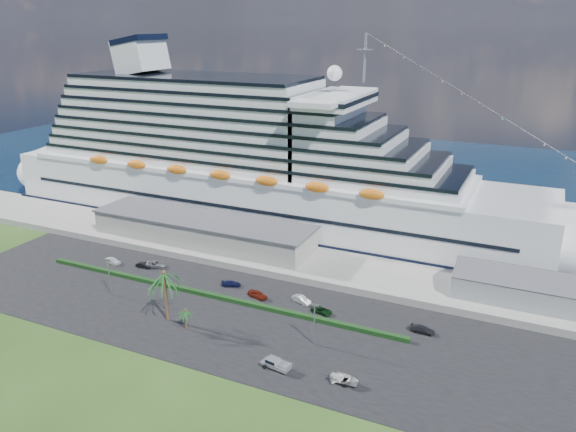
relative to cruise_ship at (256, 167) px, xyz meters
The scene contains 22 objects.
ground 69.56m from the cruise_ship, 71.40° to the right, with size 420.00×420.00×0.00m, color #264416.
asphalt_lot 59.58m from the cruise_ship, 67.89° to the right, with size 140.00×38.00×0.12m, color black.
wharf 35.90m from the cruise_ship, 48.10° to the right, with size 240.00×20.00×1.80m, color gray.
water 71.40m from the cruise_ship, 71.93° to the left, with size 420.00×160.00×0.02m, color #0B1A32.
cruise_ship is the anchor object (origin of this frame).
terminal_building 26.92m from the cruise_ship, 98.22° to the right, with size 61.00×15.00×6.30m.
port_shed 78.32m from the cruise_ship, 18.08° to the right, with size 24.00×12.31×7.37m.
hedge 52.41m from the cruise_ship, 74.26° to the right, with size 88.00×1.10×0.90m, color black.
lamp_post_left 57.50m from the cruise_ship, 96.59° to the right, with size 1.60×0.35×8.27m.
lamp_post_right 70.64m from the cruise_ship, 53.44° to the right, with size 1.60×0.35×8.27m.
palm_tall 61.56m from the cruise_ship, 79.12° to the right, with size 8.82×8.82×11.13m.
palm_short 65.13m from the cruise_ship, 74.52° to the right, with size 3.53×3.53×4.56m.
parked_car_0 48.95m from the cruise_ship, 112.03° to the right, with size 1.76×4.38×1.49m, color white.
parked_car_1 45.53m from the cruise_ship, 102.02° to the right, with size 1.38×3.97×1.31m, color black.
parked_car_2 43.72m from the cruise_ship, 99.23° to the right, with size 2.43×5.26×1.46m, color gray.
parked_car_3 47.06m from the cruise_ship, 69.65° to the right, with size 1.72×4.23×1.23m, color #12153F.
parked_car_4 52.28m from the cruise_ship, 61.97° to the right, with size 1.86×4.62×1.58m, color maroon.
parked_car_5 55.76m from the cruise_ship, 52.00° to the right, with size 1.57×4.50×1.48m, color #A3A7AB.
parked_car_6 61.01m from the cruise_ship, 49.13° to the right, with size 2.03×4.41×1.22m, color black.
parked_car_7 74.93m from the cruise_ship, 36.42° to the right, with size 1.90×4.66×1.35m, color black.
pickup_truck 77.88m from the cruise_ship, 59.71° to the right, with size 5.43×2.69×1.83m.
boat_trailer 83.88m from the cruise_ship, 52.11° to the right, with size 5.62×3.78×1.60m.
Camera 1 is at (53.56, -75.89, 56.58)m, focal length 35.00 mm.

